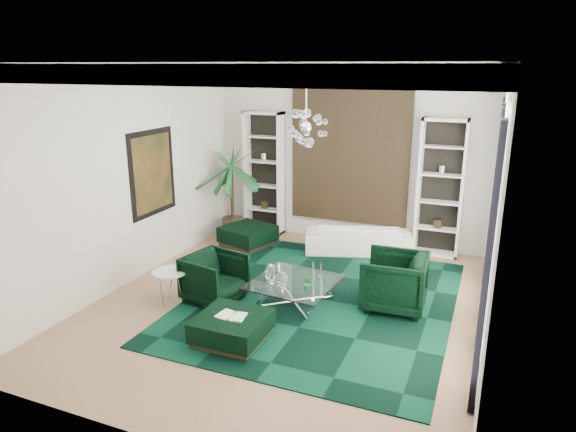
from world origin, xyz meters
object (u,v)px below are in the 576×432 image
at_px(palm, 232,180).
at_px(ottoman_side, 248,236).
at_px(sofa, 358,238).
at_px(armchair_left, 215,278).
at_px(armchair_right, 394,282).
at_px(ottoman_front, 232,328).
at_px(side_table, 171,287).
at_px(coffee_table, 294,294).

bearing_deg(palm, ottoman_side, -34.85).
xyz_separation_m(sofa, armchair_left, (-1.60, -3.16, 0.09)).
bearing_deg(ottoman_side, armchair_left, -74.83).
xyz_separation_m(armchair_left, armchair_right, (2.80, 0.85, 0.05)).
xyz_separation_m(ottoman_side, palm, (-0.58, 0.41, 1.12)).
bearing_deg(sofa, armchair_right, 100.03).
xyz_separation_m(sofa, ottoman_front, (-0.72, -4.21, -0.13)).
height_order(ottoman_side, side_table, side_table).
xyz_separation_m(coffee_table, side_table, (-1.92, -0.65, 0.06)).
bearing_deg(coffee_table, armchair_left, -167.42).
bearing_deg(armchair_right, side_table, -73.17).
distance_m(sofa, armchair_left, 3.54).
bearing_deg(ottoman_side, sofa, 12.30).
height_order(armchair_left, ottoman_front, armchair_left).
bearing_deg(palm, sofa, 1.95).
bearing_deg(side_table, ottoman_side, 91.80).
bearing_deg(coffee_table, palm, 133.21).
xyz_separation_m(armchair_right, side_table, (-3.42, -1.22, -0.18)).
height_order(armchair_left, ottoman_side, armchair_left).
relative_size(armchair_right, ottoman_front, 1.05).
xyz_separation_m(sofa, side_table, (-2.23, -3.52, -0.04)).
relative_size(armchair_left, ottoman_side, 0.92).
distance_m(coffee_table, palm, 3.96).
bearing_deg(armchair_right, sofa, -155.40).
bearing_deg(sofa, ottoman_front, 62.92).
distance_m(ottoman_front, side_table, 1.65).
distance_m(sofa, coffee_table, 2.89).
bearing_deg(armchair_right, palm, -121.05).
relative_size(sofa, armchair_left, 2.45).
relative_size(armchair_left, palm, 0.33).
relative_size(sofa, palm, 0.81).
bearing_deg(sofa, palm, -15.37).
bearing_deg(armchair_left, ottoman_side, 26.51).
bearing_deg(palm, side_table, -78.77).
relative_size(ottoman_side, side_table, 1.68).
bearing_deg(ottoman_side, armchair_right, -27.11).
xyz_separation_m(armchair_left, palm, (-1.30, 3.06, 0.93)).
relative_size(ottoman_front, side_table, 1.65).
height_order(ottoman_side, ottoman_front, ottoman_side).
bearing_deg(armchair_right, coffee_table, -72.13).
height_order(sofa, armchair_right, armchair_right).
bearing_deg(armchair_left, coffee_table, -66.08).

